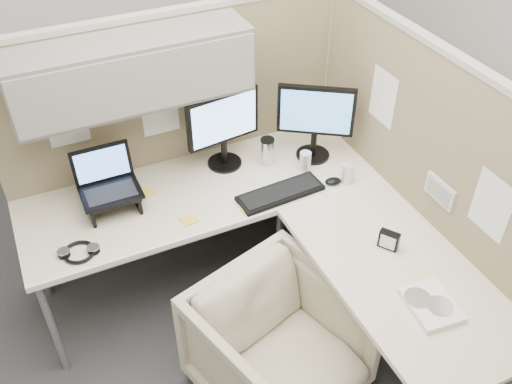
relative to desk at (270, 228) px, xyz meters
name	(u,v)px	position (x,y,z in m)	size (l,w,h in m)	color
ground	(259,334)	(-0.12, -0.13, -0.69)	(4.50, 4.50, 0.00)	#2D2D31
partition_back	(159,112)	(-0.34, 0.70, 0.41)	(2.00, 0.36, 1.63)	#8D7E5C
partition_right	(417,191)	(0.78, -0.19, 0.13)	(0.07, 2.03, 1.63)	#8D7E5C
desk	(270,228)	(0.00, 0.00, 0.00)	(2.00, 1.98, 0.73)	beige
office_chair	(280,342)	(-0.17, -0.47, -0.31)	(0.73, 0.68, 0.75)	beige
monitor_left	(223,125)	(-0.02, 0.57, 0.32)	(0.44, 0.20, 0.47)	black
monitor_right	(316,117)	(0.49, 0.42, 0.32)	(0.39, 0.27, 0.47)	black
laptop_station	(109,189)	(-0.71, 0.47, 0.17)	(0.31, 0.27, 0.32)	black
keyboard	(280,193)	(0.15, 0.18, 0.05)	(0.49, 0.16, 0.02)	black
mouse	(333,181)	(0.46, 0.14, 0.06)	(0.09, 0.06, 0.03)	black
travel_mug	(267,151)	(0.21, 0.47, 0.13)	(0.08, 0.08, 0.17)	silver
soda_can_green	(348,173)	(0.54, 0.12, 0.10)	(0.07, 0.07, 0.12)	silver
soda_can_silver	(305,161)	(0.38, 0.32, 0.10)	(0.07, 0.07, 0.12)	silver
sticky_note_c	(149,193)	(-0.51, 0.50, 0.05)	(0.08, 0.08, 0.01)	yellow
sticky_note_b	(246,207)	(-0.07, 0.16, 0.05)	(0.08, 0.08, 0.01)	yellow
sticky_note_a	(189,220)	(-0.38, 0.19, 0.05)	(0.08, 0.08, 0.01)	yellow
headphones	(79,252)	(-0.95, 0.19, 0.06)	(0.20, 0.19, 0.03)	black
paper_stack	(431,305)	(0.40, -0.81, 0.06)	(0.22, 0.27, 0.03)	white
desk_clock	(389,240)	(0.45, -0.41, 0.09)	(0.09, 0.10, 0.10)	black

